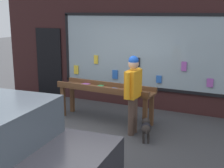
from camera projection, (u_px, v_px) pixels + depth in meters
name	position (u px, v px, depth m)	size (l,w,h in m)	color
ground_plane	(87.00, 133.00, 6.82)	(40.00, 40.00, 0.00)	#38383A
shopfront_facade	(129.00, 44.00, 8.53)	(8.24, 0.29, 3.48)	#331919
display_table_main	(105.00, 92.00, 7.46)	(2.44, 0.66, 0.90)	brown
person_browsing	(133.00, 89.00, 6.57)	(0.23, 0.67, 1.71)	#4C382D
small_dog	(146.00, 127.00, 6.39)	(0.34, 0.58, 0.41)	black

